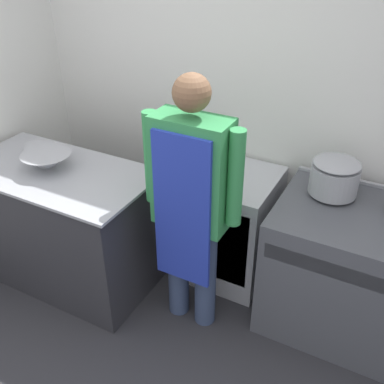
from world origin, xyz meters
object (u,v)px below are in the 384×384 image
Objects in this scene: stove at (351,271)px; mixing_bowl at (47,162)px; stock_pot at (335,176)px; fridge_unit at (229,225)px; person_cook at (191,197)px.

mixing_bowl reaches higher than stove.
stock_pot is at bearing 19.81° from mixing_bowl.
fridge_unit is (-0.91, 0.11, -0.01)m from stove.
person_cook reaches higher than stock_pot.
person_cook is at bearing -92.87° from fridge_unit.
stove is at bearing 14.01° from mixing_bowl.
stove is 1.17m from person_cook.
fridge_unit is 0.49× the size of person_cook.
stock_pot is (0.68, 0.03, 0.59)m from fridge_unit.
person_cook is 5.70× the size of stock_pot.
mixing_bowl reaches higher than fridge_unit.
person_cook is at bearing -140.26° from stock_pot.
mixing_bowl is (-1.10, -0.61, 0.55)m from fridge_unit.
stock_pot is at bearing 148.93° from stove.
fridge_unit is at bearing 29.00° from mixing_bowl.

